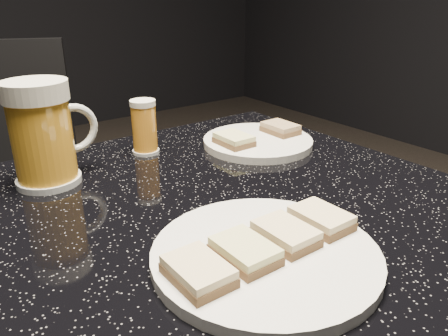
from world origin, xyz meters
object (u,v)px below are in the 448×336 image
at_px(table, 224,333).
at_px(beer_tumbler, 144,127).
at_px(beer_mug, 44,133).
at_px(plate_small, 258,142).
at_px(chair, 4,167).
at_px(plate_large, 265,255).

bearing_deg(table, beer_tumbler, 89.39).
bearing_deg(beer_mug, plate_small, -9.43).
bearing_deg(beer_mug, table, -50.23).
xyz_separation_m(beer_tumbler, chair, (-0.13, 0.76, -0.30)).
xyz_separation_m(plate_large, beer_tumbler, (0.05, 0.39, 0.04)).
bearing_deg(chair, beer_tumbler, -80.56).
bearing_deg(chair, table, -82.96).
xyz_separation_m(plate_large, chair, (-0.07, 1.15, -0.26)).
bearing_deg(beer_mug, plate_large, -70.74).
relative_size(plate_small, table, 0.28).
xyz_separation_m(plate_large, beer_mug, (-0.12, 0.36, 0.07)).
xyz_separation_m(beer_mug, beer_tumbler, (0.18, 0.03, -0.03)).
height_order(table, beer_mug, beer_mug).
bearing_deg(table, beer_mug, 129.77).
height_order(table, beer_tumbler, beer_tumbler).
height_order(plate_small, chair, chair).
relative_size(plate_large, beer_mug, 1.60).
bearing_deg(beer_tumbler, table, -90.61).
relative_size(plate_small, beer_tumbler, 2.12).
relative_size(table, beer_tumbler, 7.65).
relative_size(beer_mug, beer_tumbler, 1.61).
height_order(plate_large, chair, chair).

